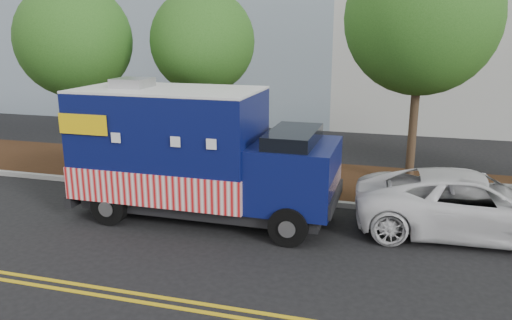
# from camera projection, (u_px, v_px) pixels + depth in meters

# --- Properties ---
(ground) EXTENTS (120.00, 120.00, 0.00)m
(ground) POSITION_uv_depth(u_px,v_px,m) (197.00, 211.00, 13.72)
(ground) COLOR black
(ground) RESTS_ON ground
(curb) EXTENTS (120.00, 0.18, 0.15)m
(curb) POSITION_uv_depth(u_px,v_px,m) (215.00, 193.00, 15.01)
(curb) COLOR #9E9E99
(curb) RESTS_ON ground
(mulch_strip) EXTENTS (120.00, 4.00, 0.15)m
(mulch_strip) POSITION_uv_depth(u_px,v_px,m) (236.00, 174.00, 16.96)
(mulch_strip) COLOR #321E0D
(mulch_strip) RESTS_ON ground
(centerline_near) EXTENTS (120.00, 0.10, 0.01)m
(centerline_near) POSITION_uv_depth(u_px,v_px,m) (108.00, 289.00, 9.58)
(centerline_near) COLOR gold
(centerline_near) RESTS_ON ground
(centerline_far) EXTENTS (120.00, 0.10, 0.01)m
(centerline_far) POSITION_uv_depth(u_px,v_px,m) (101.00, 296.00, 9.35)
(centerline_far) COLOR gold
(centerline_far) RESTS_ON ground
(tree_a) EXTENTS (3.80, 3.80, 6.38)m
(tree_a) POSITION_uv_depth(u_px,v_px,m) (74.00, 40.00, 16.53)
(tree_a) COLOR #38281C
(tree_a) RESTS_ON ground
(tree_b) EXTENTS (3.36, 3.36, 6.13)m
(tree_b) POSITION_uv_depth(u_px,v_px,m) (203.00, 42.00, 16.06)
(tree_b) COLOR #38281C
(tree_b) RESTS_ON ground
(tree_c) EXTENTS (4.51, 4.51, 7.41)m
(tree_c) POSITION_uv_depth(u_px,v_px,m) (422.00, 18.00, 14.50)
(tree_c) COLOR #38281C
(tree_c) RESTS_ON ground
(sign_post) EXTENTS (0.06, 0.06, 2.40)m
(sign_post) POSITION_uv_depth(u_px,v_px,m) (109.00, 147.00, 15.85)
(sign_post) COLOR #473828
(sign_post) RESTS_ON ground
(food_truck) EXTENTS (6.89, 2.67, 3.62)m
(food_truck) POSITION_uv_depth(u_px,v_px,m) (192.00, 157.00, 12.94)
(food_truck) COLOR black
(food_truck) RESTS_ON ground
(white_car) EXTENTS (5.62, 2.81, 1.53)m
(white_car) POSITION_uv_depth(u_px,v_px,m) (472.00, 204.00, 11.98)
(white_car) COLOR silver
(white_car) RESTS_ON ground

